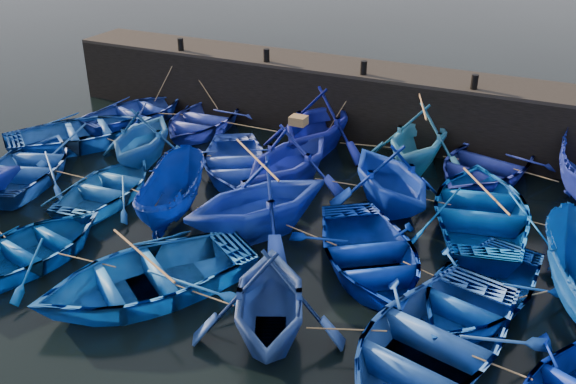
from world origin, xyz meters
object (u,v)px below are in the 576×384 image
at_px(boat_8, 234,162).
at_px(boat_13, 30,166).
at_px(wooden_crate, 298,120).
at_px(boat_0, 137,111).

xyz_separation_m(boat_8, boat_13, (-5.99, -3.25, 0.03)).
bearing_deg(boat_13, wooden_crate, -179.84).
height_order(boat_13, wooden_crate, wooden_crate).
bearing_deg(boat_8, boat_0, 125.57).
bearing_deg(boat_13, boat_0, -109.10).
xyz_separation_m(boat_0, boat_8, (6.11, -2.69, -0.00)).
bearing_deg(boat_8, boat_13, 177.80).
height_order(boat_8, wooden_crate, wooden_crate).
bearing_deg(wooden_crate, boat_8, 177.64).
bearing_deg(boat_0, wooden_crate, 179.90).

